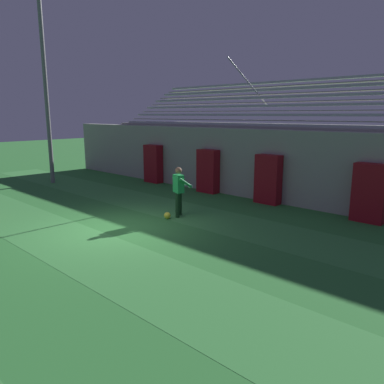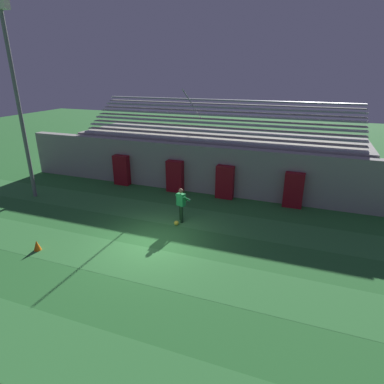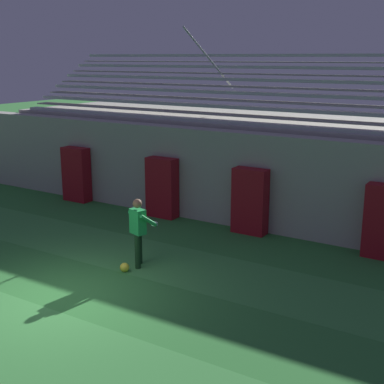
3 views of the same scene
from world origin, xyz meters
The scene contains 9 objects.
ground_plane centered at (0.00, 0.00, 0.00)m, with size 80.00×80.00×0.00m, color #2D7533.
turf_stripe_far centered at (0.00, 2.83, 0.00)m, with size 28.00×2.21×0.01m, color #38843D.
back_wall centered at (0.00, 6.50, 1.40)m, with size 24.00×0.60×2.80m, color #999691.
padding_pillar_gate_left centered at (-1.52, 5.95, 0.94)m, with size 0.99×0.44×1.88m, color maroon.
padding_pillar_gate_right centered at (1.52, 5.95, 0.94)m, with size 0.99×0.44×1.88m, color maroon.
padding_pillar_far_left centered at (-5.16, 5.95, 0.94)m, with size 0.99×0.44×1.88m, color maroon.
bleacher_stand centered at (0.00, 9.19, 1.51)m, with size 18.00×4.75×5.83m.
goalkeeper centered at (0.37, 2.30, 0.95)m, with size 0.69×0.67×1.67m.
soccer_ball centered at (0.31, 1.81, 0.11)m, with size 0.22×0.22×0.22m, color yellow.
Camera 3 is at (7.87, -7.26, 4.90)m, focal length 50.00 mm.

